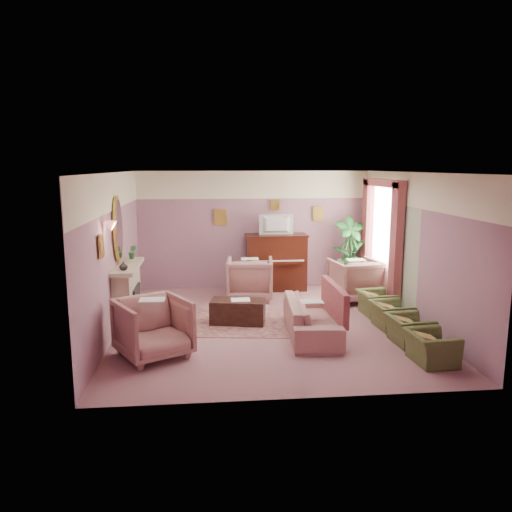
{
  "coord_description": "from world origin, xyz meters",
  "views": [
    {
      "loc": [
        -1.11,
        -8.83,
        2.91
      ],
      "look_at": [
        -0.2,
        0.4,
        1.23
      ],
      "focal_mm": 35.0,
      "sensor_mm": 36.0,
      "label": 1
    }
  ],
  "objects": [
    {
      "name": "side_plant_small",
      "position": [
        2.34,
        2.49,
        0.84
      ],
      "size": [
        0.16,
        0.16,
        0.28
      ],
      "primitive_type": "imported",
      "color": "#256A2B",
      "rests_on": "side_table"
    },
    {
      "name": "side_plant_big",
      "position": [
        2.22,
        2.59,
        0.87
      ],
      "size": [
        0.3,
        0.3,
        0.34
      ],
      "primitive_type": "imported",
      "color": "#256A2B",
      "rests_on": "side_table"
    },
    {
      "name": "pelmet",
      "position": [
        2.62,
        1.55,
        2.56
      ],
      "size": [
        0.16,
        2.2,
        0.16
      ],
      "primitive_type": "cube",
      "color": "#954248",
      "rests_on": "wall_right"
    },
    {
      "name": "olive_chair_c",
      "position": [
        2.19,
        -0.39,
        0.32
      ],
      "size": [
        0.51,
        0.73,
        0.63
      ],
      "primitive_type": "imported",
      "color": "#526131",
      "rests_on": "floor"
    },
    {
      "name": "curtain_left",
      "position": [
        2.62,
        0.63,
        1.3
      ],
      "size": [
        0.16,
        0.34,
        2.6
      ],
      "primitive_type": "cube",
      "color": "#954248",
      "rests_on": "floor"
    },
    {
      "name": "piano",
      "position": [
        0.5,
        2.68,
        0.65
      ],
      "size": [
        1.4,
        0.6,
        1.3
      ],
      "primitive_type": "cube",
      "color": "#39140B",
      "rests_on": "floor"
    },
    {
      "name": "mirror_glass",
      "position": [
        -2.67,
        0.2,
        1.8
      ],
      "size": [
        0.01,
        0.6,
        1.06
      ],
      "primitive_type": "ellipsoid",
      "color": "silver",
      "rests_on": "wall_left"
    },
    {
      "name": "fireplace_surround",
      "position": [
        -2.59,
        0.2,
        0.55
      ],
      "size": [
        0.3,
        1.4,
        1.1
      ],
      "primitive_type": "cube",
      "color": "#BAAD90",
      "rests_on": "floor"
    },
    {
      "name": "mantel_shelf",
      "position": [
        -2.56,
        0.2,
        1.12
      ],
      "size": [
        0.4,
        1.55,
        0.07
      ],
      "primitive_type": "cube",
      "color": "#BAAD90",
      "rests_on": "fireplace_surround"
    },
    {
      "name": "print_back_left",
      "position": [
        -0.8,
        2.96,
        1.72
      ],
      "size": [
        0.3,
        0.03,
        0.38
      ],
      "primitive_type": "cube",
      "color": "gold",
      "rests_on": "wall_back"
    },
    {
      "name": "sofa",
      "position": [
        0.67,
        -0.59,
        0.42
      ],
      "size": [
        0.69,
        2.07,
        0.84
      ],
      "primitive_type": "imported",
      "color": "tan",
      "rests_on": "floor"
    },
    {
      "name": "area_rug",
      "position": [
        -0.48,
        0.21,
        0.01
      ],
      "size": [
        2.7,
        2.09,
        0.01
      ],
      "primitive_type": "cube",
      "rotation": [
        0.0,
        0.0,
        -0.12
      ],
      "color": "#975D59",
      "rests_on": "floor"
    },
    {
      "name": "olive_chair_a",
      "position": [
        2.19,
        -2.03,
        0.32
      ],
      "size": [
        0.51,
        0.73,
        0.63
      ],
      "primitive_type": "imported",
      "color": "#526131",
      "rests_on": "floor"
    },
    {
      "name": "wall_back",
      "position": [
        0.0,
        3.0,
        1.4
      ],
      "size": [
        5.5,
        0.02,
        2.8
      ],
      "primitive_type": "cube",
      "color": "gray",
      "rests_on": "floor"
    },
    {
      "name": "sconce_shade",
      "position": [
        -2.62,
        -0.85,
        1.98
      ],
      "size": [
        0.2,
        0.2,
        0.16
      ],
      "primitive_type": "cone",
      "color": "#F7947F",
      "rests_on": "wall_left"
    },
    {
      "name": "floral_armchair_front",
      "position": [
        -1.96,
        -1.38,
        0.51
      ],
      "size": [
        0.98,
        0.98,
        1.02
      ],
      "primitive_type": "imported",
      "color": "tan",
      "rests_on": "floor"
    },
    {
      "name": "palm_pot",
      "position": [
        2.23,
        2.49,
        0.17
      ],
      "size": [
        0.34,
        0.34,
        0.34
      ],
      "primitive_type": "cylinder",
      "color": "brown",
      "rests_on": "floor"
    },
    {
      "name": "stripe_panel",
      "position": [
        2.73,
        1.3,
        1.07
      ],
      "size": [
        0.01,
        3.0,
        2.15
      ],
      "primitive_type": "cube",
      "color": "#B3BFA0",
      "rests_on": "wall_right"
    },
    {
      "name": "mantel_plant",
      "position": [
        -2.55,
        0.75,
        1.29
      ],
      "size": [
        0.16,
        0.16,
        0.28
      ],
      "primitive_type": "imported",
      "color": "#256A2B",
      "rests_on": "mantel_shelf"
    },
    {
      "name": "hearth",
      "position": [
        -2.39,
        0.2,
        0.01
      ],
      "size": [
        0.55,
        1.5,
        0.02
      ],
      "primitive_type": "cube",
      "color": "#BAAD90",
      "rests_on": "floor"
    },
    {
      "name": "piano_keyshelf",
      "position": [
        0.5,
        2.33,
        0.72
      ],
      "size": [
        1.3,
        0.12,
        0.06
      ],
      "primitive_type": "cube",
      "color": "#39140B",
      "rests_on": "piano"
    },
    {
      "name": "floral_armchair_left",
      "position": [
        -0.2,
        1.85,
        0.51
      ],
      "size": [
        0.98,
        0.98,
        1.02
      ],
      "primitive_type": "imported",
      "color": "tan",
      "rests_on": "floor"
    },
    {
      "name": "olive_chair_b",
      "position": [
        2.19,
        -1.21,
        0.32
      ],
      "size": [
        0.51,
        0.73,
        0.63
      ],
      "primitive_type": "imported",
      "color": "#526131",
      "rests_on": "floor"
    },
    {
      "name": "floral_armchair_right",
      "position": [
        2.08,
        1.51,
        0.51
      ],
      "size": [
        0.98,
        0.98,
        1.02
      ],
      "primitive_type": "imported",
      "color": "tan",
      "rests_on": "floor"
    },
    {
      "name": "mantel_vase",
      "position": [
        -2.55,
        -0.3,
        1.23
      ],
      "size": [
        0.16,
        0.16,
        0.16
      ],
      "primitive_type": "imported",
      "color": "#FFFAD1",
      "rests_on": "mantel_shelf"
    },
    {
      "name": "wall_left",
      "position": [
        -2.75,
        0.0,
        1.4
      ],
      "size": [
        0.02,
        6.0,
        2.8
      ],
      "primitive_type": "cube",
      "color": "gray",
      "rests_on": "floor"
    },
    {
      "name": "wall_front",
      "position": [
        0.0,
        -3.0,
        1.4
      ],
      "size": [
        5.5,
        0.02,
        2.8
      ],
      "primitive_type": "cube",
      "color": "gray",
      "rests_on": "floor"
    },
    {
      "name": "coffee_table",
      "position": [
        -0.57,
        0.16,
        0.23
      ],
      "size": [
        1.08,
        0.69,
        0.45
      ],
      "primitive_type": "cube",
      "rotation": [
        0.0,
        0.0,
        -0.2
      ],
      "color": "black",
      "rests_on": "floor"
    },
    {
      "name": "palm_plant",
      "position": [
        2.23,
        2.49,
        1.06
      ],
      "size": [
        0.76,
        0.76,
        1.44
      ],
      "primitive_type": "imported",
      "color": "#256A2B",
      "rests_on": "palm_pot"
    },
    {
      "name": "olive_chair_d",
      "position": [
        2.19,
        0.43,
        0.32
      ],
      "size": [
        0.51,
        0.73,
        0.63
      ],
      "primitive_type": "imported",
      "color": "#526131",
      "rests_on": "floor"
    },
    {
      "name": "mirror_frame",
      "position": [
        -2.7,
        0.2,
        1.8
      ],
      "size": [
        0.04,
        0.72,
        1.2
      ],
      "primitive_type": "ellipsoid",
      "color": "gold",
      "rests_on": "wall_left"
    },
    {
      "name": "floor",
      "position": [
        0.0,
        0.0,
        0.0
      ],
      "size": [
        5.5,
        6.0,
        0.01
      ],
      "primitive_type": "cube",
      "color": "#A16B73",
      "rests_on": "ground"
    },
    {
      "name": "print_back_mid",
      "position": [
        0.5,
        2.96,
        2.0
      ],
      "size": [
        0.22,
        0.03,
        0.26
      ],
      "primitive_type": "cube",
      "color": "gold",
      "rests_on": "wall_back"
    },
    {
      "name": "window_blind",
      "position": [
        2.7,
        1.55,
        1.7
      ],
      "size": [
        0.03,
        1.4,
        1.8
      ],
      "primitive_type": "cube",
      "color": "beige",
      "rests_on": "wall_right"
    },
    {
      "name": "side_table",
      "position": [
        2.22,
        2.59,
        0.35
      ],
      "size": [
        0.52,
        0.52,
        0.7
      ],
      "primitive_type": "cylinder",
      "color": "white",
      "rests_on": "floor"
    },
    {
      "name": "piano_top",
      "position": [
        0.5,
        2.68,
        1.31
      ],
      "size": [
        1.45,
        0.65,
        0.04
      ],
      "primitive_type": "cube",
      "color": "#39140B",
      "rests_on": "piano"
    },
    {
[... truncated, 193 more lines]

